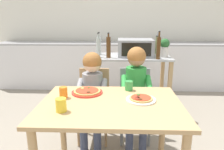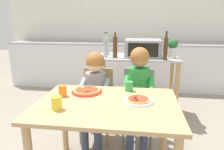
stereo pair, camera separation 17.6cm
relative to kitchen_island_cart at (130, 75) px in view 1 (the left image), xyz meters
name	(u,v)px [view 1 (the left image)]	position (x,y,z in m)	size (l,w,h in m)	color
ground_plane	(114,117)	(-0.22, -0.19, -0.58)	(11.93, 11.93, 0.00)	gray
back_wall_tiled	(117,19)	(-0.22, 1.66, 0.77)	(5.27, 0.14, 2.70)	white
kitchen_counter	(116,65)	(-0.22, 1.25, -0.12)	(4.74, 0.60, 1.11)	silver
kitchen_island_cart	(130,75)	(0.00, 0.00, 0.00)	(1.12, 0.59, 0.86)	#B7BABF
toaster_oven	(135,48)	(0.07, 0.02, 0.40)	(0.49, 0.41, 0.23)	#999BA0
bottle_squat_spirits	(99,45)	(-0.46, 0.11, 0.42)	(0.07, 0.07, 0.32)	#ADB7B2
bottle_dark_olive_oil	(157,47)	(0.40, 0.21, 0.39)	(0.07, 0.07, 0.27)	olive
bottle_tall_green_wine	(98,48)	(-0.44, -0.12, 0.41)	(0.05, 0.05, 0.33)	#ADB7B2
bottle_brown_beer	(108,47)	(-0.30, -0.14, 0.43)	(0.06, 0.06, 0.33)	#4C2D14
bottle_slim_sauce	(159,48)	(0.35, -0.23, 0.43)	(0.05, 0.05, 0.36)	#4C2D14
potted_herb_plant	(165,47)	(0.46, -0.07, 0.42)	(0.13, 0.13, 0.25)	beige
dining_table	(111,115)	(-0.22, -1.39, 0.03)	(1.14, 0.82, 0.72)	tan
dining_chair_left	(94,99)	(-0.44, -0.71, -0.10)	(0.36, 0.36, 0.81)	tan
dining_chair_right	(135,99)	(0.03, -0.68, -0.10)	(0.36, 0.36, 0.81)	gray
child_in_grey_shirt	(92,86)	(-0.44, -0.83, 0.09)	(0.32, 0.42, 1.01)	#424C6B
child_in_green_shirt	(136,84)	(0.03, -0.80, 0.12)	(0.32, 0.42, 1.07)	#424C6B
pizza_plate_red_rimmed	(87,92)	(-0.44, -1.16, 0.16)	(0.28, 0.28, 0.03)	red
pizza_plate_white	(141,99)	(0.03, -1.32, 0.15)	(0.25, 0.25, 0.03)	white
drinking_cup_orange	(63,92)	(-0.62, -1.29, 0.19)	(0.07, 0.07, 0.10)	orange
drinking_cup_yellow	(61,105)	(-0.57, -1.56, 0.19)	(0.08, 0.08, 0.10)	yellow
drinking_cup_green	(129,86)	(-0.06, -1.07, 0.19)	(0.07, 0.07, 0.09)	green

